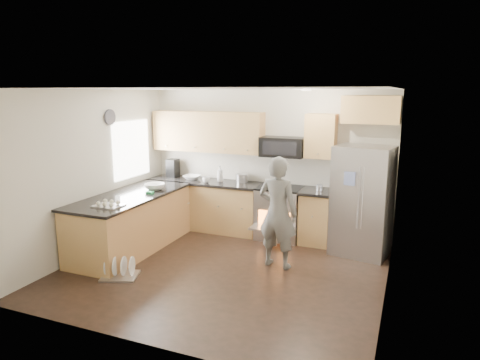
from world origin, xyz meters
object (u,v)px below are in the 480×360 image
at_px(stove_range, 280,201).
at_px(refrigerator, 362,201).
at_px(person, 278,212).
at_px(dish_rack, 120,272).

distance_m(stove_range, refrigerator, 1.45).
bearing_deg(stove_range, refrigerator, -9.70).
distance_m(stove_range, person, 1.29).
height_order(person, dish_rack, person).
relative_size(stove_range, dish_rack, 3.04).
xyz_separation_m(stove_range, refrigerator, (1.42, -0.24, 0.20)).
relative_size(person, dish_rack, 2.83).
xyz_separation_m(refrigerator, dish_rack, (-3.02, -2.19, -0.79)).
relative_size(refrigerator, person, 1.05).
relative_size(stove_range, refrigerator, 1.03).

